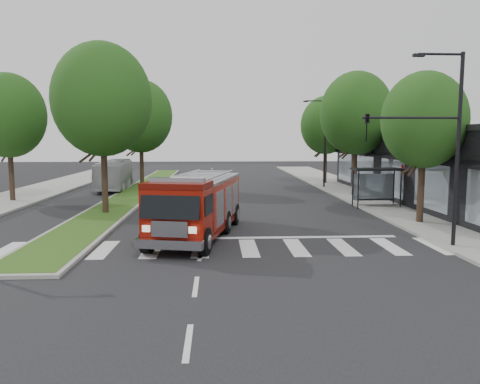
{
  "coord_description": "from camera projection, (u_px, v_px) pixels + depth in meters",
  "views": [
    {
      "loc": [
        0.66,
        -22.12,
        4.59
      ],
      "look_at": [
        1.88,
        1.94,
        1.8
      ],
      "focal_mm": 35.0,
      "sensor_mm": 36.0,
      "label": 1
    }
  ],
  "objects": [
    {
      "name": "city_bus",
      "position": [
        115.0,
        174.0,
        42.01
      ],
      "size": [
        2.88,
        9.68,
        2.66
      ],
      "primitive_type": "imported",
      "rotation": [
        0.0,
        0.0,
        0.07
      ],
      "color": "#ABAAAF",
      "rests_on": "ground"
    },
    {
      "name": "streetlight_right_near",
      "position": [
        437.0,
        136.0,
        18.92
      ],
      "size": [
        4.08,
        0.22,
        8.0
      ],
      "color": "black",
      "rests_on": "ground"
    },
    {
      "name": "streetlight_right_far",
      "position": [
        323.0,
        139.0,
        42.29
      ],
      "size": [
        2.11,
        0.2,
        8.0
      ],
      "color": "black",
      "rests_on": "ground"
    },
    {
      "name": "sidewalk_right",
      "position": [
        384.0,
        202.0,
        32.99
      ],
      "size": [
        5.0,
        80.0,
        0.15
      ],
      "primitive_type": "cube",
      "color": "gray",
      "rests_on": "ground"
    },
    {
      "name": "bus_shelter",
      "position": [
        376.0,
        177.0,
        30.86
      ],
      "size": [
        3.2,
        1.6,
        2.61
      ],
      "color": "black",
      "rests_on": "ground"
    },
    {
      "name": "tree_left_mid",
      "position": [
        8.0,
        116.0,
        32.94
      ],
      "size": [
        5.2,
        5.2,
        9.16
      ],
      "color": "black",
      "rests_on": "ground"
    },
    {
      "name": "median",
      "position": [
        139.0,
        191.0,
        39.99
      ],
      "size": [
        3.0,
        50.0,
        0.15
      ],
      "color": "gray",
      "rests_on": "ground"
    },
    {
      "name": "tree_right_near",
      "position": [
        424.0,
        120.0,
        24.37
      ],
      "size": [
        4.4,
        4.4,
        8.05
      ],
      "color": "black",
      "rests_on": "ground"
    },
    {
      "name": "tree_median_far",
      "position": [
        141.0,
        116.0,
        41.24
      ],
      "size": [
        5.6,
        5.6,
        9.72
      ],
      "color": "black",
      "rests_on": "ground"
    },
    {
      "name": "tree_right_far",
      "position": [
        326.0,
        125.0,
        46.16
      ],
      "size": [
        5.0,
        5.0,
        8.73
      ],
      "color": "black",
      "rests_on": "ground"
    },
    {
      "name": "tree_right_mid",
      "position": [
        356.0,
        113.0,
        36.17
      ],
      "size": [
        5.6,
        5.6,
        9.72
      ],
      "color": "black",
      "rests_on": "ground"
    },
    {
      "name": "ground",
      "position": [
        203.0,
        234.0,
        22.44
      ],
      "size": [
        140.0,
        140.0,
        0.0
      ],
      "primitive_type": "plane",
      "color": "black",
      "rests_on": "ground"
    },
    {
      "name": "fire_engine",
      "position": [
        197.0,
        206.0,
        21.68
      ],
      "size": [
        4.4,
        9.1,
        3.03
      ],
      "rotation": [
        0.0,
        0.0,
        -0.22
      ],
      "color": "#550B04",
      "rests_on": "ground"
    },
    {
      "name": "tree_median_near",
      "position": [
        102.0,
        100.0,
        27.31
      ],
      "size": [
        5.8,
        5.8,
        10.16
      ],
      "color": "black",
      "rests_on": "ground"
    },
    {
      "name": "storefront_row",
      "position": [
        448.0,
        168.0,
        32.93
      ],
      "size": [
        8.0,
        30.0,
        5.0
      ],
      "primitive_type": "cube",
      "color": "black",
      "rests_on": "ground"
    }
  ]
}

